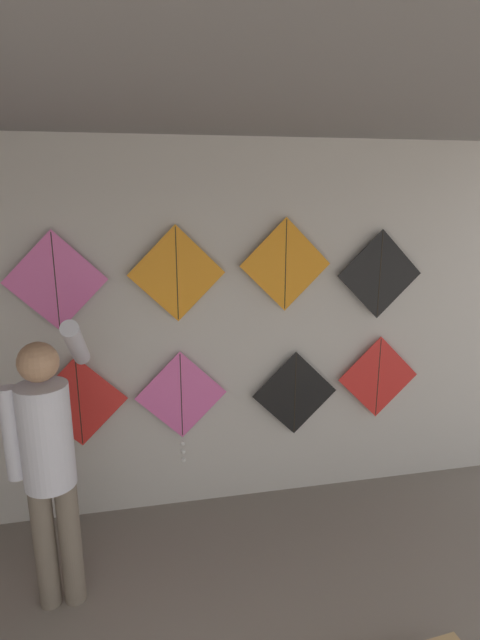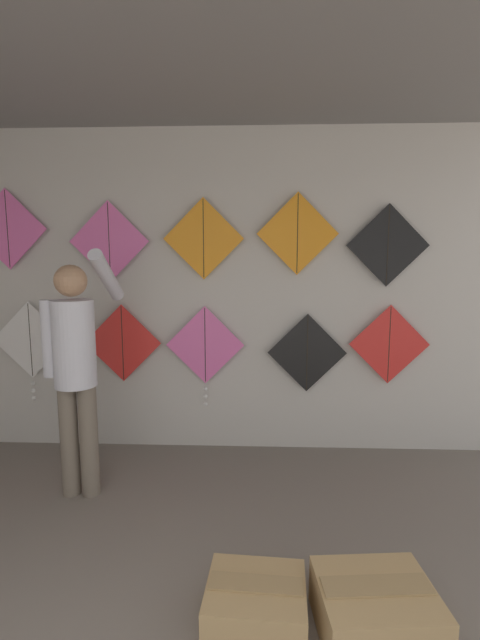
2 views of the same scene
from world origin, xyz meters
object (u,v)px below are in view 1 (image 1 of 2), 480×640
(kite_8, at_px, (286,265))
(kite_3, at_px, (295,393))
(shopkeeper, at_px, (49,454))
(kite_2, at_px, (181,399))
(kite_4, at_px, (378,377))
(kite_9, at_px, (380,275))
(kite_1, at_px, (79,402))
(kite_7, at_px, (177,274))
(kite_6, at_px, (55,281))

(kite_8, bearing_deg, kite_3, 0.00)
(shopkeeper, bearing_deg, kite_2, 43.28)
(kite_4, height_order, kite_9, kite_9)
(kite_9, bearing_deg, kite_1, 180.00)
(kite_1, bearing_deg, kite_9, 0.00)
(shopkeeper, distance_m, kite_9, 2.62)
(kite_4, xyz_separation_m, kite_7, (-1.60, 0.00, 0.90))
(shopkeeper, distance_m, kite_7, 1.43)
(kite_1, height_order, kite_9, kite_9)
(kite_2, xyz_separation_m, kite_6, (-0.81, 0.00, 0.93))
(kite_1, xyz_separation_m, kite_2, (0.73, -0.00, -0.04))
(kite_1, relative_size, kite_2, 0.77)
(kite_1, height_order, kite_2, kite_1)
(kite_4, bearing_deg, kite_6, 180.00)
(kite_6, relative_size, kite_8, 1.00)
(shopkeeper, bearing_deg, kite_8, 25.60)
(kite_6, bearing_deg, kite_2, -0.05)
(kite_2, bearing_deg, kite_3, 0.04)
(kite_4, height_order, kite_8, kite_8)
(kite_7, distance_m, kite_9, 1.55)
(kite_2, xyz_separation_m, kite_3, (0.89, 0.00, -0.03))
(kite_3, bearing_deg, shopkeeper, -155.56)
(kite_2, relative_size, kite_7, 1.30)
(shopkeeper, relative_size, kite_9, 2.57)
(kite_9, bearing_deg, kite_7, 180.00)
(kite_1, xyz_separation_m, kite_8, (1.52, 0.00, 0.95))
(kite_7, bearing_deg, kite_1, 180.00)
(kite_1, relative_size, kite_9, 1.00)
(kite_6, bearing_deg, kite_4, 0.00)
(kite_1, xyz_separation_m, kite_4, (2.33, 0.00, 0.01))
(shopkeeper, bearing_deg, kite_3, 24.25)
(shopkeeper, distance_m, kite_3, 1.88)
(kite_1, height_order, kite_4, kite_4)
(shopkeeper, height_order, kite_4, shopkeeper)
(kite_2, distance_m, kite_9, 1.78)
(kite_3, bearing_deg, kite_8, 180.00)
(shopkeeper, distance_m, kite_2, 1.13)
(kite_4, distance_m, kite_9, 0.84)
(kite_2, bearing_deg, kite_4, 0.02)
(kite_6, bearing_deg, kite_9, 0.00)
(kite_2, height_order, kite_6, kite_6)
(kite_3, relative_size, kite_9, 1.00)
(kite_3, xyz_separation_m, kite_6, (-1.71, 0.00, 0.96))
(kite_2, bearing_deg, kite_8, 0.05)
(kite_1, xyz_separation_m, kite_6, (-0.08, 0.00, 0.88))
(shopkeeper, relative_size, kite_3, 2.57)
(kite_6, height_order, kite_9, kite_6)
(shopkeeper, xyz_separation_m, kite_8, (1.61, 0.78, 0.91))
(shopkeeper, height_order, kite_1, shopkeeper)
(shopkeeper, bearing_deg, kite_4, 17.67)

